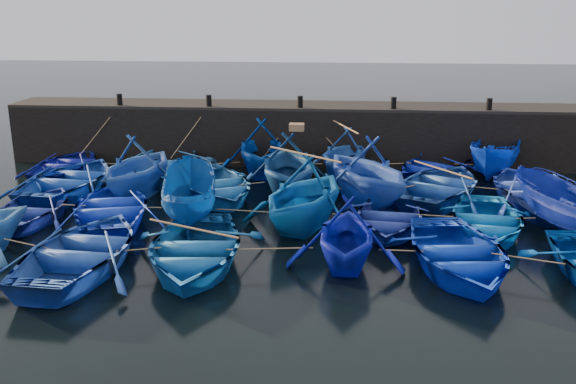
# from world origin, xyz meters

# --- Properties ---
(ground) EXTENTS (120.00, 120.00, 0.00)m
(ground) POSITION_xyz_m (0.00, 0.00, 0.00)
(ground) COLOR black
(ground) RESTS_ON ground
(quay_wall) EXTENTS (26.00, 2.50, 2.50)m
(quay_wall) POSITION_xyz_m (0.00, 10.50, 1.25)
(quay_wall) COLOR black
(quay_wall) RESTS_ON ground
(quay_top) EXTENTS (26.00, 2.50, 0.12)m
(quay_top) POSITION_xyz_m (0.00, 10.50, 2.56)
(quay_top) COLOR black
(quay_top) RESTS_ON quay_wall
(bollard_0) EXTENTS (0.24, 0.24, 0.50)m
(bollard_0) POSITION_xyz_m (-8.00, 9.60, 2.87)
(bollard_0) COLOR black
(bollard_0) RESTS_ON quay_top
(bollard_1) EXTENTS (0.24, 0.24, 0.50)m
(bollard_1) POSITION_xyz_m (-4.00, 9.60, 2.87)
(bollard_1) COLOR black
(bollard_1) RESTS_ON quay_top
(bollard_2) EXTENTS (0.24, 0.24, 0.50)m
(bollard_2) POSITION_xyz_m (0.00, 9.60, 2.87)
(bollard_2) COLOR black
(bollard_2) RESTS_ON quay_top
(bollard_3) EXTENTS (0.24, 0.24, 0.50)m
(bollard_3) POSITION_xyz_m (4.00, 9.60, 2.87)
(bollard_3) COLOR black
(bollard_3) RESTS_ON quay_top
(bollard_4) EXTENTS (0.24, 0.24, 0.50)m
(bollard_4) POSITION_xyz_m (8.00, 9.60, 2.87)
(bollard_4) COLOR black
(bollard_4) RESTS_ON quay_top
(boat_0) EXTENTS (3.48, 4.69, 0.94)m
(boat_0) POSITION_xyz_m (-9.60, 7.28, 0.47)
(boat_0) COLOR navy
(boat_0) RESTS_ON ground
(boat_1) EXTENTS (4.51, 6.01, 1.19)m
(boat_1) POSITION_xyz_m (-5.50, 7.15, 0.59)
(boat_1) COLOR #2360A4
(boat_1) RESTS_ON ground
(boat_2) EXTENTS (4.42, 4.97, 2.40)m
(boat_2) POSITION_xyz_m (-1.51, 7.92, 1.20)
(boat_2) COLOR #00328E
(boat_2) RESTS_ON ground
(boat_3) EXTENTS (4.50, 4.85, 2.10)m
(boat_3) POSITION_xyz_m (1.95, 7.90, 1.05)
(boat_3) COLOR blue
(boat_3) RESTS_ON ground
(boat_4) EXTENTS (5.33, 5.49, 0.93)m
(boat_4) POSITION_xyz_m (5.63, 8.35, 0.46)
(boat_4) COLOR #091D96
(boat_4) RESTS_ON ground
(boat_5) EXTENTS (3.44, 5.02, 1.82)m
(boat_5) POSITION_xyz_m (8.16, 8.26, 0.91)
(boat_5) COLOR #052BAC
(boat_5) RESTS_ON ground
(boat_6) EXTENTS (4.45, 5.87, 1.15)m
(boat_6) POSITION_xyz_m (-8.37, 4.66, 0.57)
(boat_6) COLOR navy
(boat_6) RESTS_ON ground
(boat_7) EXTENTS (4.68, 5.20, 2.43)m
(boat_7) POSITION_xyz_m (-5.68, 4.48, 1.21)
(boat_7) COLOR #244F9F
(boat_7) RESTS_ON ground
(boat_8) EXTENTS (5.69, 6.39, 1.09)m
(boat_8) POSITION_xyz_m (-2.83, 4.46, 0.55)
(boat_8) COLOR blue
(boat_8) RESTS_ON ground
(boat_9) EXTENTS (4.68, 5.26, 2.53)m
(boat_9) POSITION_xyz_m (-0.12, 4.91, 1.27)
(boat_9) COLOR navy
(boat_9) RESTS_ON ground
(boat_10) EXTENTS (6.06, 6.32, 2.57)m
(boat_10) POSITION_xyz_m (2.74, 4.28, 1.29)
(boat_10) COLOR blue
(boat_10) RESTS_ON ground
(boat_11) EXTENTS (5.94, 6.62, 1.13)m
(boat_11) POSITION_xyz_m (5.49, 4.99, 0.56)
(boat_11) COLOR #1C458F
(boat_11) RESTS_ON ground
(boat_12) EXTENTS (4.65, 6.02, 1.16)m
(boat_12) POSITION_xyz_m (8.71, 4.55, 0.58)
(boat_12) COLOR #233FB0
(boat_12) RESTS_ON ground
(boat_13) EXTENTS (3.07, 4.23, 0.86)m
(boat_13) POSITION_xyz_m (-8.33, 1.62, 0.43)
(boat_13) COLOR navy
(boat_13) RESTS_ON ground
(boat_14) EXTENTS (4.86, 5.87, 1.05)m
(boat_14) POSITION_xyz_m (-5.67, 1.57, 0.53)
(boat_14) COLOR #1432D4
(boat_14) RESTS_ON ground
(boat_15) EXTENTS (2.64, 4.94, 1.81)m
(boat_15) POSITION_xyz_m (-3.12, 1.58, 0.91)
(boat_15) COLOR navy
(boat_15) RESTS_ON ground
(boat_16) EXTENTS (5.47, 5.82, 2.45)m
(boat_16) POSITION_xyz_m (0.66, 1.37, 1.23)
(boat_16) COLOR #09569F
(boat_16) RESTS_ON ground
(boat_17) EXTENTS (3.69, 4.79, 0.92)m
(boat_17) POSITION_xyz_m (3.35, 1.54, 0.46)
(boat_17) COLOR navy
(boat_17) RESTS_ON ground
(boat_18) EXTENTS (3.92, 5.06, 0.97)m
(boat_18) POSITION_xyz_m (6.37, 1.40, 0.48)
(boat_18) COLOR blue
(boat_18) RESTS_ON ground
(boat_19) EXTENTS (3.48, 4.84, 1.76)m
(boat_19) POSITION_xyz_m (8.78, 1.50, 0.88)
(boat_19) COLOR navy
(boat_19) RESTS_ON ground
(boat_21) EXTENTS (4.23, 5.66, 1.12)m
(boat_21) POSITION_xyz_m (-5.12, -2.28, 0.56)
(boat_21) COLOR #1F4595
(boat_21) RESTS_ON ground
(boat_22) EXTENTS (4.31, 5.68, 1.11)m
(boat_22) POSITION_xyz_m (-2.17, -1.91, 0.55)
(boat_22) COLOR #145792
(boat_22) RESTS_ON ground
(boat_23) EXTENTS (3.40, 3.91, 2.00)m
(boat_23) POSITION_xyz_m (1.98, -1.57, 1.00)
(boat_23) COLOR #061198
(boat_23) RESTS_ON ground
(boat_24) EXTENTS (4.28, 5.58, 1.08)m
(boat_24) POSITION_xyz_m (4.98, -1.60, 0.54)
(boat_24) COLOR #0A30C6
(boat_24) RESTS_ON ground
(wooden_crate) EXTENTS (0.54, 0.44, 0.25)m
(wooden_crate) POSITION_xyz_m (0.18, 4.91, 2.65)
(wooden_crate) COLOR brown
(wooden_crate) RESTS_ON boat_9
(mooring_ropes) EXTENTS (17.80, 11.87, 2.10)m
(mooring_ropes) POSITION_xyz_m (-0.30, 5.16, 0.90)
(mooring_ropes) COLOR tan
(mooring_ropes) RESTS_ON ground
(loose_oars) EXTENTS (9.92, 11.90, 1.40)m
(loose_oars) POSITION_xyz_m (1.48, 3.09, 1.73)
(loose_oars) COLOR #99724C
(loose_oars) RESTS_ON ground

